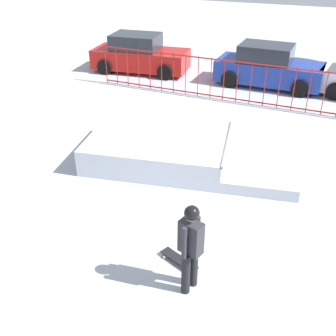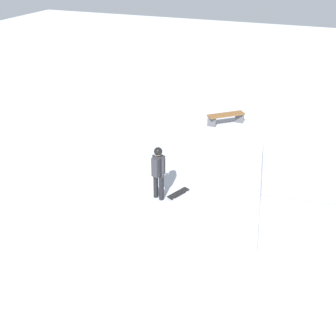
{
  "view_description": "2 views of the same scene",
  "coord_description": "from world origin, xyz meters",
  "px_view_note": "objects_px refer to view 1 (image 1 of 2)",
  "views": [
    {
      "loc": [
        2.93,
        -7.82,
        5.33
      ],
      "look_at": [
        0.22,
        -0.76,
        0.9
      ],
      "focal_mm": 43.06,
      "sensor_mm": 36.0,
      "label": 1
    },
    {
      "loc": [
        10.84,
        0.93,
        6.83
      ],
      "look_at": [
        1.29,
        -2.8,
        1.0
      ],
      "focal_mm": 42.61,
      "sensor_mm": 36.0,
      "label": 2
    }
  ],
  "objects_px": {
    "skater": "(191,243)",
    "parked_car_red": "(140,55)",
    "skateboard": "(179,260)",
    "parked_car_blue": "(268,67)",
    "skate_ramp": "(176,151)"
  },
  "relations": [
    {
      "from": "skater",
      "to": "parked_car_red",
      "type": "distance_m",
      "value": 12.73
    },
    {
      "from": "skater",
      "to": "skateboard",
      "type": "height_order",
      "value": "skater"
    },
    {
      "from": "parked_car_red",
      "to": "parked_car_blue",
      "type": "xyz_separation_m",
      "value": [
        5.53,
        0.11,
        0.0
      ]
    },
    {
      "from": "skater",
      "to": "parked_car_red",
      "type": "bearing_deg",
      "value": -43.56
    },
    {
      "from": "skate_ramp",
      "to": "parked_car_red",
      "type": "distance_m",
      "value": 8.31
    },
    {
      "from": "parked_car_red",
      "to": "parked_car_blue",
      "type": "height_order",
      "value": "same"
    },
    {
      "from": "skater",
      "to": "parked_car_blue",
      "type": "distance_m",
      "value": 11.34
    },
    {
      "from": "skate_ramp",
      "to": "skateboard",
      "type": "relative_size",
      "value": 7.04
    },
    {
      "from": "skate_ramp",
      "to": "skater",
      "type": "relative_size",
      "value": 3.32
    },
    {
      "from": "skater",
      "to": "parked_car_red",
      "type": "relative_size",
      "value": 0.41
    },
    {
      "from": "skate_ramp",
      "to": "parked_car_blue",
      "type": "height_order",
      "value": "parked_car_blue"
    },
    {
      "from": "skateboard",
      "to": "parked_car_red",
      "type": "bearing_deg",
      "value": -38.33
    },
    {
      "from": "skateboard",
      "to": "parked_car_blue",
      "type": "bearing_deg",
      "value": -65.5
    },
    {
      "from": "parked_car_red",
      "to": "skate_ramp",
      "type": "bearing_deg",
      "value": -63.74
    },
    {
      "from": "skater",
      "to": "skate_ramp",
      "type": "bearing_deg",
      "value": -48.79
    }
  ]
}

